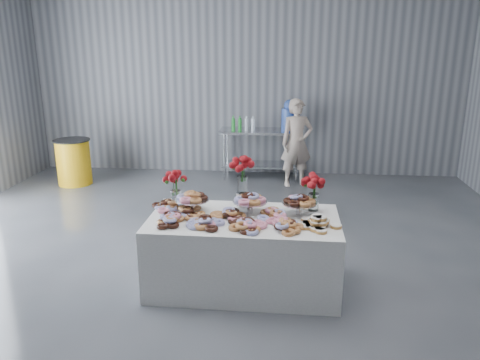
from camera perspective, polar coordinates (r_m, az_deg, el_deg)
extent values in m
plane|color=#3B3D43|center=(5.01, -3.65, -12.70)|extent=(9.00, 9.00, 0.00)
cube|color=slate|center=(8.85, 0.72, 13.65)|extent=(8.00, 0.04, 4.00)
cube|color=white|center=(4.83, 0.45, -8.78)|extent=(1.91, 1.02, 0.75)
cube|color=silver|center=(8.56, 2.59, 5.99)|extent=(1.50, 0.60, 0.04)
cube|color=silver|center=(8.70, 2.54, 1.90)|extent=(1.40, 0.55, 0.03)
cylinder|color=silver|center=(8.47, -1.94, 2.76)|extent=(0.04, 0.04, 0.86)
cylinder|color=silver|center=(8.41, 6.90, 2.55)|extent=(0.04, 0.04, 0.86)
cylinder|color=silver|center=(8.95, -1.53, 3.52)|extent=(0.04, 0.04, 0.86)
cylinder|color=silver|center=(8.90, 6.82, 3.32)|extent=(0.04, 0.04, 0.86)
cylinder|color=silver|center=(4.88, -5.81, -3.08)|extent=(0.06, 0.06, 0.12)
cylinder|color=silver|center=(4.86, -5.83, -2.36)|extent=(0.36, 0.36, 0.01)
cylinder|color=silver|center=(4.80, 1.23, -3.34)|extent=(0.06, 0.06, 0.12)
cylinder|color=silver|center=(4.78, 1.24, -2.61)|extent=(0.36, 0.36, 0.01)
cylinder|color=silver|center=(4.79, 7.22, -3.53)|extent=(0.06, 0.06, 0.12)
cylinder|color=silver|center=(4.77, 7.24, -2.79)|extent=(0.36, 0.36, 0.01)
cylinder|color=white|center=(5.01, -7.84, -2.28)|extent=(0.11, 0.11, 0.18)
cylinder|color=#1E5919|center=(4.97, -7.89, -0.86)|extent=(0.04, 0.04, 0.18)
cylinder|color=white|center=(4.93, 8.94, -2.65)|extent=(0.11, 0.11, 0.18)
cylinder|color=#1E5919|center=(4.89, 9.01, -1.21)|extent=(0.04, 0.04, 0.18)
cylinder|color=silver|center=(4.99, 0.28, -2.37)|extent=(0.14, 0.14, 0.15)
cylinder|color=white|center=(4.94, 0.28, -0.56)|extent=(0.11, 0.11, 0.18)
cylinder|color=#1E5919|center=(4.90, 0.28, 0.89)|extent=(0.04, 0.04, 0.18)
cylinder|color=blue|center=(8.52, 6.00, 7.36)|extent=(0.28, 0.28, 0.40)
sphere|color=blue|center=(8.48, 6.05, 9.07)|extent=(0.20, 0.20, 0.20)
imported|color=#CC8C93|center=(8.17, 6.93, 4.50)|extent=(0.63, 0.50, 1.52)
cylinder|color=yellow|center=(8.77, -19.61, 2.02)|extent=(0.58, 0.58, 0.78)
cylinder|color=black|center=(8.69, -19.86, 4.59)|extent=(0.63, 0.63, 0.02)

